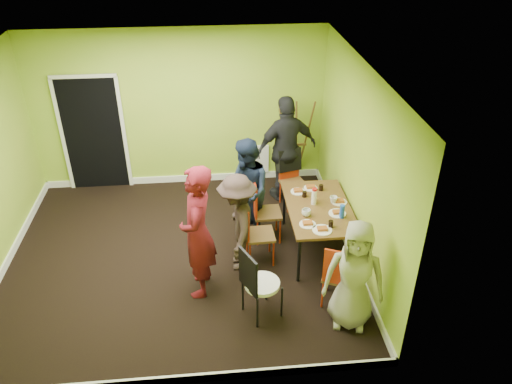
% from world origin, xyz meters
% --- Properties ---
extents(ground, '(5.00, 5.00, 0.00)m').
position_xyz_m(ground, '(0.00, 0.00, 0.00)').
color(ground, black).
rests_on(ground, ground).
extents(room_walls, '(5.04, 4.54, 2.82)m').
position_xyz_m(room_walls, '(-0.02, 0.04, 0.99)').
color(room_walls, '#8BB92F').
rests_on(room_walls, ground).
extents(dining_table, '(0.90, 1.50, 0.75)m').
position_xyz_m(dining_table, '(2.01, -0.01, 0.70)').
color(dining_table, black).
rests_on(dining_table, ground).
extents(chair_left_far, '(0.42, 0.41, 0.98)m').
position_xyz_m(chair_left_far, '(1.23, 0.34, 0.55)').
color(chair_left_far, red).
rests_on(chair_left_far, ground).
extents(chair_left_near, '(0.42, 0.41, 0.96)m').
position_xyz_m(chair_left_near, '(1.07, -0.19, 0.54)').
color(chair_left_near, red).
rests_on(chair_left_near, ground).
extents(chair_back_end, '(0.51, 0.56, 0.98)m').
position_xyz_m(chair_back_end, '(1.81, 1.38, 0.69)').
color(chair_back_end, red).
rests_on(chair_back_end, ground).
extents(chair_front_end, '(0.52, 0.52, 0.96)m').
position_xyz_m(chair_front_end, '(2.03, -1.22, 0.54)').
color(chair_front_end, red).
rests_on(chair_front_end, ground).
extents(chair_bentwood, '(0.53, 0.52, 1.02)m').
position_xyz_m(chair_bentwood, '(1.00, -1.29, 0.56)').
color(chair_bentwood, black).
rests_on(chair_bentwood, ground).
extents(easel, '(0.64, 0.60, 1.60)m').
position_xyz_m(easel, '(1.99, 2.02, 0.79)').
color(easel, brown).
rests_on(easel, ground).
extents(plate_near_left, '(0.22, 0.22, 0.01)m').
position_xyz_m(plate_near_left, '(1.78, 0.43, 0.76)').
color(plate_near_left, white).
rests_on(plate_near_left, dining_table).
extents(plate_near_right, '(0.23, 0.23, 0.01)m').
position_xyz_m(plate_near_right, '(1.76, -0.44, 0.76)').
color(plate_near_right, white).
rests_on(plate_near_right, dining_table).
extents(plate_far_back, '(0.21, 0.21, 0.01)m').
position_xyz_m(plate_far_back, '(1.99, 0.51, 0.76)').
color(plate_far_back, white).
rests_on(plate_far_back, dining_table).
extents(plate_far_front, '(0.26, 0.26, 0.01)m').
position_xyz_m(plate_far_front, '(1.93, -0.59, 0.76)').
color(plate_far_front, white).
rests_on(plate_far_front, dining_table).
extents(plate_wall_back, '(0.23, 0.23, 0.01)m').
position_xyz_m(plate_wall_back, '(2.33, 0.08, 0.76)').
color(plate_wall_back, white).
rests_on(plate_wall_back, dining_table).
extents(plate_wall_front, '(0.25, 0.25, 0.01)m').
position_xyz_m(plate_wall_front, '(2.23, -0.21, 0.76)').
color(plate_wall_front, white).
rests_on(plate_wall_front, dining_table).
extents(thermos, '(0.08, 0.08, 0.23)m').
position_xyz_m(thermos, '(1.95, 0.08, 0.86)').
color(thermos, white).
rests_on(thermos, dining_table).
extents(blue_bottle, '(0.07, 0.07, 0.20)m').
position_xyz_m(blue_bottle, '(2.26, -0.31, 0.85)').
color(blue_bottle, blue).
rests_on(blue_bottle, dining_table).
extents(orange_bottle, '(0.04, 0.04, 0.08)m').
position_xyz_m(orange_bottle, '(1.96, 0.14, 0.79)').
color(orange_bottle, red).
rests_on(orange_bottle, dining_table).
extents(glass_mid, '(0.07, 0.07, 0.08)m').
position_xyz_m(glass_mid, '(1.85, 0.28, 0.79)').
color(glass_mid, black).
rests_on(glass_mid, dining_table).
extents(glass_back, '(0.07, 0.07, 0.09)m').
position_xyz_m(glass_back, '(2.13, 0.44, 0.79)').
color(glass_back, black).
rests_on(glass_back, dining_table).
extents(glass_front, '(0.07, 0.07, 0.10)m').
position_xyz_m(glass_front, '(2.06, -0.52, 0.80)').
color(glass_front, black).
rests_on(glass_front, dining_table).
extents(cup_a, '(0.13, 0.13, 0.10)m').
position_xyz_m(cup_a, '(1.79, -0.22, 0.80)').
color(cup_a, white).
rests_on(cup_a, dining_table).
extents(cup_b, '(0.11, 0.11, 0.10)m').
position_xyz_m(cup_b, '(2.24, 0.07, 0.80)').
color(cup_b, white).
rests_on(cup_b, dining_table).
extents(person_standing, '(0.50, 0.71, 1.85)m').
position_xyz_m(person_standing, '(0.29, -0.72, 0.93)').
color(person_standing, '#5B0F19').
rests_on(person_standing, ground).
extents(person_left_far, '(0.77, 0.90, 1.61)m').
position_xyz_m(person_left_far, '(1.01, 0.46, 0.80)').
color(person_left_far, '#141D32').
rests_on(person_left_far, ground).
extents(person_left_near, '(0.57, 0.96, 1.46)m').
position_xyz_m(person_left_near, '(0.83, -0.27, 0.73)').
color(person_left_near, '#2E221E').
rests_on(person_left_near, ground).
extents(person_back_end, '(1.17, 0.75, 1.85)m').
position_xyz_m(person_back_end, '(1.76, 1.53, 0.92)').
color(person_back_end, black).
rests_on(person_back_end, ground).
extents(person_front_end, '(0.82, 0.65, 1.47)m').
position_xyz_m(person_front_end, '(2.12, -1.51, 0.74)').
color(person_front_end, '#9A9886').
rests_on(person_front_end, ground).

